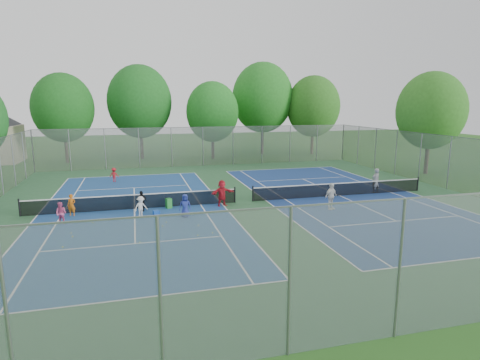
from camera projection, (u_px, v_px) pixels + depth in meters
name	position (u px, v px, depth m)	size (l,w,h in m)	color
ground	(244.00, 202.00, 26.46)	(120.00, 120.00, 0.00)	#25591B
court_pad	(244.00, 202.00, 26.45)	(32.00, 32.00, 0.01)	#295833
court_left	(135.00, 209.00, 24.70)	(10.97, 23.77, 0.01)	navy
court_right	(340.00, 196.00, 28.21)	(10.97, 23.77, 0.01)	navy
net_left	(134.00, 202.00, 24.62)	(12.87, 0.10, 0.91)	black
net_right	(340.00, 190.00, 28.12)	(12.87, 0.10, 0.91)	black
fence_north	(203.00, 147.00, 41.26)	(32.00, 0.10, 4.00)	gray
fence_south	(399.00, 270.00, 10.89)	(32.00, 0.10, 4.00)	gray
fence_east	(449.00, 163.00, 30.08)	(32.00, 0.10, 4.00)	gray
tree_nw	(63.00, 108.00, 42.71)	(6.40, 6.40, 9.58)	#443326
tree_nl	(140.00, 102.00, 45.53)	(7.20, 7.20, 10.69)	#443326
tree_nc	(212.00, 112.00, 45.86)	(6.00, 6.00, 8.85)	#443326
tree_nr	(263.00, 98.00, 50.15)	(7.60, 7.60, 11.42)	#443326
tree_ne	(313.00, 106.00, 49.96)	(6.60, 6.60, 9.77)	#443326
tree_side_e	(431.00, 111.00, 35.81)	(6.00, 6.00, 9.20)	#443326
ball_crate	(156.00, 213.00, 23.32)	(0.35, 0.35, 0.30)	blue
ball_hopper	(169.00, 203.00, 24.84)	(0.32, 0.32, 0.63)	#268D31
student_a	(72.00, 205.00, 23.14)	(0.47, 0.31, 1.28)	#CA6213
student_b	(61.00, 213.00, 21.55)	(0.59, 0.46, 1.22)	#D65386
student_c	(141.00, 207.00, 22.85)	(0.80, 0.46, 1.23)	silver
student_d	(141.00, 201.00, 24.12)	(0.74, 0.31, 1.26)	black
student_e	(185.00, 206.00, 22.79)	(0.67, 0.43, 1.37)	navy
student_f	(222.00, 193.00, 25.33)	(1.54, 0.49, 1.67)	red
child_far_baseline	(114.00, 175.00, 33.04)	(0.76, 0.44, 1.18)	#AE1821
instructor	(376.00, 181.00, 28.88)	(0.66, 0.44, 1.82)	gray
teen_court_b	(331.00, 196.00, 24.45)	(0.98, 0.41, 1.67)	silver
tennis_ball_0	(71.00, 233.00, 20.04)	(0.07, 0.07, 0.07)	yellow
tennis_ball_1	(166.00, 223.00, 21.83)	(0.07, 0.07, 0.07)	#C8EA36
tennis_ball_2	(63.00, 247.00, 18.10)	(0.07, 0.07, 0.07)	#D1F539
tennis_ball_3	(93.00, 223.00, 21.78)	(0.07, 0.07, 0.07)	#C0DB32
tennis_ball_4	(198.00, 236.00, 19.70)	(0.07, 0.07, 0.07)	#D2EC37
tennis_ball_5	(73.00, 237.00, 19.50)	(0.07, 0.07, 0.07)	gold
tennis_ball_6	(163.00, 226.00, 21.18)	(0.07, 0.07, 0.07)	#C0CF30
tennis_ball_7	(198.00, 226.00, 21.28)	(0.07, 0.07, 0.07)	#CDD732
tennis_ball_8	(140.00, 243.00, 18.72)	(0.07, 0.07, 0.07)	#9EC22D
tennis_ball_9	(212.00, 233.00, 20.07)	(0.07, 0.07, 0.07)	#CAE835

